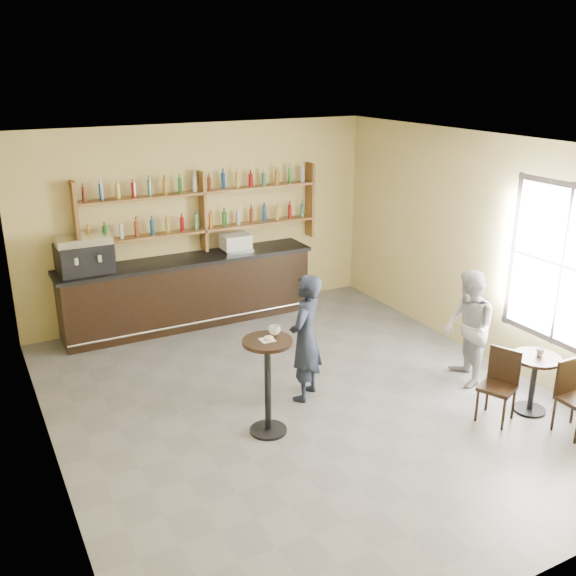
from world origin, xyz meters
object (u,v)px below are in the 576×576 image
patron_second (468,328)px  pedestal_table (268,387)px  bar_counter (189,291)px  pastry_case (236,243)px  cafe_table (533,384)px  espresso_machine (84,254)px  man_main (305,338)px  chair_west (497,387)px

patron_second → pedestal_table: bearing=-70.8°
bar_counter → pedestal_table: bearing=-95.2°
pastry_case → pedestal_table: (-1.17, -3.58, -0.69)m
pedestal_table → cafe_table: bearing=-19.5°
pedestal_table → patron_second: patron_second is taller
pedestal_table → patron_second: size_ratio=0.75×
espresso_machine → pedestal_table: (1.26, -3.58, -0.82)m
man_main → cafe_table: man_main is taller
pedestal_table → patron_second: (2.88, -0.12, 0.20)m
espresso_machine → pastry_case: 2.44m
bar_counter → cafe_table: bearing=-59.5°
pedestal_table → man_main: 0.98m
man_main → cafe_table: bearing=104.3°
pedestal_table → cafe_table: 3.27m
patron_second → espresso_machine: bearing=-110.2°
bar_counter → pastry_case: 1.10m
pastry_case → man_main: (-0.39, -3.05, -0.44)m
patron_second → cafe_table: bearing=32.8°
espresso_machine → patron_second: 5.59m
espresso_machine → cafe_table: size_ratio=1.06×
pedestal_table → chair_west: pedestal_table is taller
bar_counter → chair_west: bearing=-64.6°
man_main → pedestal_table: bearing=-6.5°
espresso_machine → chair_west: 6.05m
pastry_case → chair_west: (1.35, -4.63, -0.83)m
bar_counter → chair_west: bar_counter is taller
man_main → patron_second: bearing=122.3°
pedestal_table → patron_second: 2.89m
chair_west → pedestal_table: bearing=-136.7°
espresso_machine → pedestal_table: size_ratio=0.67×
pastry_case → pedestal_table: size_ratio=0.41×
bar_counter → pedestal_table: pedestal_table is taller
man_main → chair_west: bearing=97.5°
bar_counter → man_main: man_main is taller
bar_counter → patron_second: size_ratio=2.66×
espresso_machine → cafe_table: 6.46m
bar_counter → man_main: (0.46, -3.05, 0.26)m
pastry_case → bar_counter: bearing=-177.8°
man_main → patron_second: 2.20m
bar_counter → man_main: bearing=-81.4°
espresso_machine → man_main: espresso_machine is taller
espresso_machine → bar_counter: bearing=-4.1°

